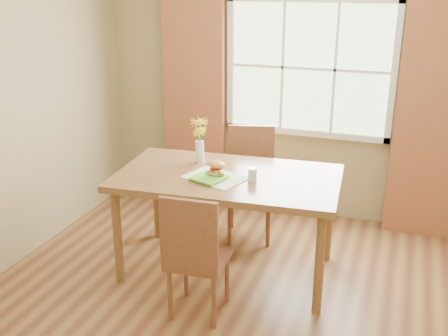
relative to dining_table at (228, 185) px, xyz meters
The scene contains 12 objects.
room 0.87m from the dining_table, 56.87° to the right, with size 4.24×3.84×2.74m.
window 1.57m from the dining_table, 75.40° to the left, with size 1.62×0.06×1.32m.
curtain_left 1.52m from the dining_table, 122.75° to the left, with size 0.65×0.08×2.20m, color maroon.
curtain_right 1.98m from the dining_table, 39.75° to the left, with size 0.65×0.08×2.20m, color maroon.
dining_table is the anchor object (origin of this frame).
chair_near 0.74m from the dining_table, 89.56° to the right, with size 0.43×0.43×0.97m.
chair_far 0.73m from the dining_table, 91.96° to the left, with size 0.53×0.53×1.04m.
placemat 0.15m from the dining_table, 125.31° to the right, with size 0.45×0.33×0.01m, color beige.
plate 0.21m from the dining_table, 122.14° to the right, with size 0.23×0.23×0.01m, color #5FD134.
croissant_sandwich 0.19m from the dining_table, 128.19° to the right, with size 0.17×0.13×0.12m.
water_glass 0.27m from the dining_table, 15.78° to the right, with size 0.07×0.07×0.11m.
flower_vase 0.50m from the dining_table, 146.46° to the left, with size 0.15×0.15×0.38m.
Camera 1 is at (0.92, -3.10, 2.32)m, focal length 42.00 mm.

